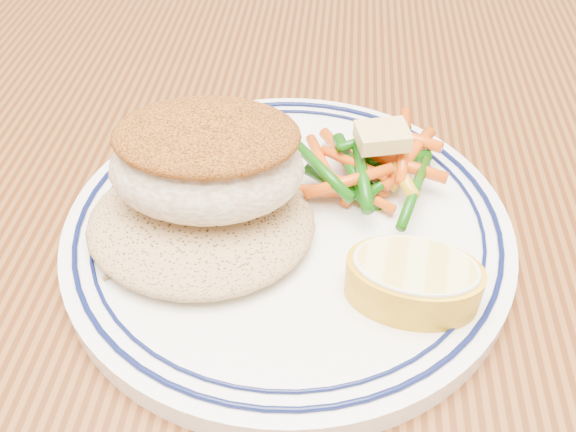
% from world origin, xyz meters
% --- Properties ---
extents(dining_table, '(1.50, 0.90, 0.75)m').
position_xyz_m(dining_table, '(0.00, 0.00, 0.65)').
color(dining_table, '#4B250F').
rests_on(dining_table, ground).
extents(plate, '(0.25, 0.25, 0.02)m').
position_xyz_m(plate, '(0.01, -0.02, 0.76)').
color(plate, white).
rests_on(plate, dining_table).
extents(rice_pilaf, '(0.13, 0.11, 0.02)m').
position_xyz_m(rice_pilaf, '(-0.04, -0.03, 0.78)').
color(rice_pilaf, '#A78253').
rests_on(rice_pilaf, plate).
extents(fish_fillet, '(0.11, 0.08, 0.05)m').
position_xyz_m(fish_fillet, '(-0.04, -0.02, 0.81)').
color(fish_fillet, beige).
rests_on(fish_fillet, rice_pilaf).
extents(vegetable_pile, '(0.09, 0.11, 0.03)m').
position_xyz_m(vegetable_pile, '(0.05, 0.02, 0.78)').
color(vegetable_pile, '#0F4B09').
rests_on(vegetable_pile, plate).
extents(butter_pat, '(0.03, 0.03, 0.01)m').
position_xyz_m(butter_pat, '(0.06, 0.02, 0.80)').
color(butter_pat, '#D7BD69').
rests_on(butter_pat, vegetable_pile).
extents(lemon_wedge, '(0.07, 0.07, 0.03)m').
position_xyz_m(lemon_wedge, '(0.07, -0.07, 0.78)').
color(lemon_wedge, gold).
rests_on(lemon_wedge, plate).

